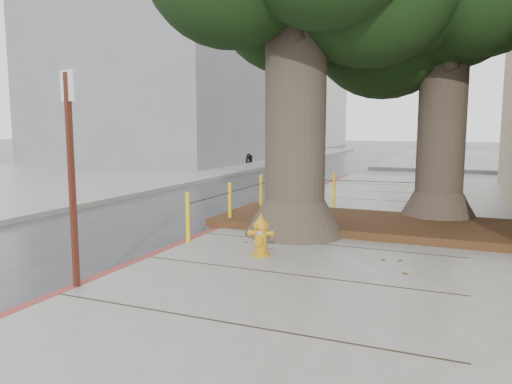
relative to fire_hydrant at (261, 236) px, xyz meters
The scene contains 11 objects.
ground 0.97m from the fire_hydrant, 72.57° to the right, with size 140.00×140.00×0.00m, color #28282B.
sidewalk_opposite 16.55m from the fire_hydrant, 146.20° to the left, with size 14.00×60.00×0.15m, color slate.
curb_red 2.48m from the fire_hydrant, 135.75° to the left, with size 0.14×26.00×0.16m, color maroon.
planter_bed 3.32m from the fire_hydrant, 69.69° to the left, with size 6.40×2.60×0.16m, color black.
building_far_grey 26.41m from the fire_hydrant, 124.82° to the left, with size 12.00×16.00×12.00m, color slate.
building_far_white 47.79m from the fire_hydrant, 110.75° to the left, with size 12.00×18.00×15.00m, color silver.
tree_far 7.02m from the fire_hydrant, 57.48° to the left, with size 4.50×3.80×7.17m.
bollard_ring 3.64m from the fire_hydrant, 99.78° to the left, with size 3.79×5.39×0.95m.
fire_hydrant is the anchor object (origin of this frame).
signpost 3.26m from the fire_hydrant, 124.63° to the right, with size 0.28×0.10×2.89m.
car_dark 20.51m from the fire_hydrant, 117.90° to the left, with size 1.69×4.15×1.21m, color black.
Camera 1 is at (2.87, -6.76, 2.33)m, focal length 35.00 mm.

